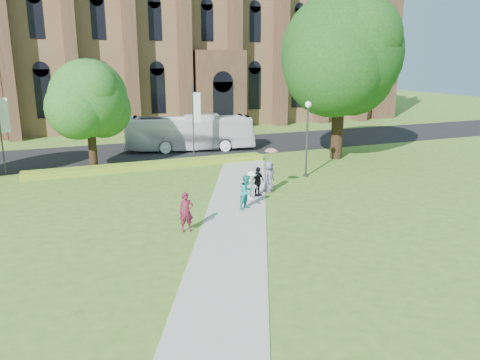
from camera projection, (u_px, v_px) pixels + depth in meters
name	position (u px, v px, depth m)	size (l,w,h in m)	color
ground	(243.00, 218.00, 24.22)	(160.00, 160.00, 0.00)	#436B20
road	(157.00, 150.00, 42.11)	(160.00, 10.00, 0.02)	black
footpath	(236.00, 212.00, 25.11)	(3.20, 30.00, 0.04)	#B2B2A8
flower_hedge	(151.00, 165.00, 35.24)	(18.00, 1.40, 0.45)	gold
cathedral	(195.00, 19.00, 60.22)	(52.60, 18.25, 28.00)	brown
streetlamp	(307.00, 130.00, 31.99)	(0.44, 0.44, 5.24)	#38383D
large_tree	(341.00, 54.00, 36.79)	(9.60, 9.60, 13.20)	#332114
street_tree_1	(89.00, 99.00, 33.67)	(5.60, 5.60, 8.05)	#332114
banner_pole_0	(194.00, 118.00, 37.76)	(0.70, 0.10, 6.00)	#38383D
banner_pole_1	(2.00, 127.00, 32.57)	(0.70, 0.10, 6.00)	#38383D
tour_coach	(190.00, 132.00, 41.86)	(2.69, 11.49, 3.20)	silver
pedestrian_0	(186.00, 212.00, 22.06)	(0.69, 0.45, 1.89)	maroon
pedestrian_1	(247.00, 192.00, 25.34)	(0.92, 0.72, 1.90)	teal
pedestrian_2	(251.00, 185.00, 27.19)	(1.08, 0.62, 1.66)	white
pedestrian_3	(258.00, 181.00, 27.80)	(1.04, 0.43, 1.77)	black
pedestrian_4	(269.00, 176.00, 28.80)	(0.91, 0.59, 1.87)	slate
parasol	(271.00, 155.00, 28.64)	(0.81, 0.81, 0.72)	#EDA7B9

